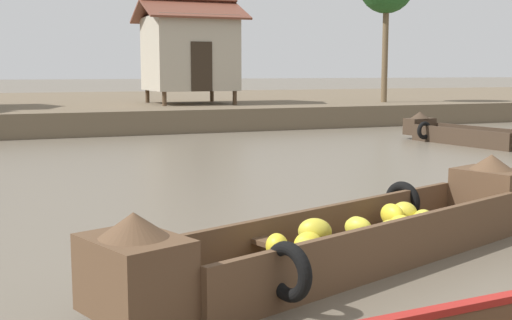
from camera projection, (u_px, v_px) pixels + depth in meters
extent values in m
plane|color=#665B4C|center=(216.00, 175.00, 13.18)|extent=(300.00, 300.00, 0.00)
cube|color=brown|center=(87.00, 107.00, 30.17)|extent=(160.00, 20.00, 0.77)
cube|color=brown|center=(357.00, 258.00, 7.11)|extent=(4.86, 2.59, 0.12)
cube|color=brown|center=(324.00, 225.00, 7.42)|extent=(4.54, 1.70, 0.43)
cube|color=brown|center=(394.00, 242.00, 6.72)|extent=(4.54, 1.70, 0.43)
cube|color=brown|center=(490.00, 193.00, 8.85)|extent=(0.90, 1.04, 0.63)
cone|color=brown|center=(491.00, 162.00, 8.79)|extent=(0.72, 0.72, 0.20)
cube|color=brown|center=(135.00, 276.00, 5.27)|extent=(0.90, 1.04, 0.63)
cone|color=brown|center=(134.00, 225.00, 5.21)|extent=(0.72, 0.72, 0.20)
cube|color=brown|center=(288.00, 248.00, 6.40)|extent=(0.50, 0.94, 0.05)
torus|color=black|center=(402.00, 201.00, 8.56)|extent=(0.29, 0.53, 0.52)
torus|color=black|center=(288.00, 272.00, 5.57)|extent=(0.29, 0.53, 0.52)
ellipsoid|color=gold|center=(404.00, 213.00, 7.75)|extent=(0.37, 0.38, 0.26)
ellipsoid|color=yellow|center=(392.00, 229.00, 7.02)|extent=(0.35, 0.34, 0.20)
ellipsoid|color=gold|center=(420.00, 222.00, 7.55)|extent=(0.35, 0.35, 0.21)
ellipsoid|color=yellow|center=(392.00, 215.00, 7.62)|extent=(0.25, 0.36, 0.26)
ellipsoid|color=gold|center=(315.00, 232.00, 6.63)|extent=(0.40, 0.36, 0.27)
ellipsoid|color=yellow|center=(358.00, 228.00, 6.89)|extent=(0.32, 0.35, 0.23)
ellipsoid|color=yellow|center=(358.00, 226.00, 7.05)|extent=(0.20, 0.32, 0.20)
ellipsoid|color=gold|center=(306.00, 247.00, 6.37)|extent=(0.22, 0.32, 0.19)
ellipsoid|color=yellow|center=(308.00, 245.00, 6.43)|extent=(0.32, 0.27, 0.26)
ellipsoid|color=yellow|center=(277.00, 246.00, 6.27)|extent=(0.23, 0.26, 0.25)
ellipsoid|color=yellow|center=(401.00, 223.00, 7.38)|extent=(0.32, 0.32, 0.18)
ellipsoid|color=yellow|center=(423.00, 219.00, 7.63)|extent=(0.39, 0.40, 0.21)
cube|color=#3D2D21|center=(470.00, 142.00, 18.59)|extent=(1.62, 3.56, 0.12)
cube|color=#3D2D21|center=(458.00, 135.00, 18.30)|extent=(0.63, 3.40, 0.35)
cube|color=#3D2D21|center=(483.00, 133.00, 18.81)|extent=(0.63, 3.40, 0.35)
cube|color=#3D2D21|center=(420.00, 126.00, 20.22)|extent=(0.99, 0.64, 0.49)
cone|color=#3D2D21|center=(420.00, 115.00, 20.17)|extent=(0.64, 0.64, 0.20)
cube|color=#3D2D21|center=(492.00, 135.00, 17.93)|extent=(0.99, 0.35, 0.05)
torus|color=black|center=(424.00, 130.00, 19.21)|extent=(0.53, 0.20, 0.52)
cylinder|color=#4C3826|center=(164.00, 99.00, 24.11)|extent=(0.16, 0.16, 0.52)
cylinder|color=#4C3826|center=(235.00, 98.00, 25.11)|extent=(0.16, 0.16, 0.52)
cylinder|color=#4C3826|center=(147.00, 96.00, 26.68)|extent=(0.16, 0.16, 0.52)
cylinder|color=#4C3826|center=(212.00, 95.00, 27.67)|extent=(0.16, 0.16, 0.52)
cube|color=#B2A893|center=(189.00, 54.00, 25.67)|extent=(3.11, 3.19, 2.80)
cube|color=#2D2319|center=(202.00, 67.00, 24.25)|extent=(0.80, 0.04, 1.80)
cube|color=brown|center=(195.00, 8.00, 24.72)|extent=(3.81, 2.09, 0.90)
cube|color=brown|center=(183.00, 12.00, 26.19)|extent=(3.81, 2.09, 0.90)
cylinder|color=brown|center=(385.00, 49.00, 26.83)|extent=(0.24, 0.24, 4.24)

